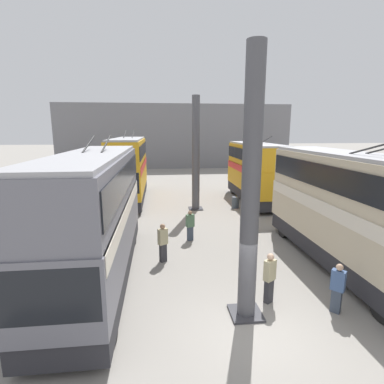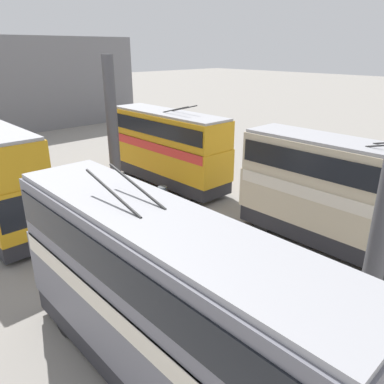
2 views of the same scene
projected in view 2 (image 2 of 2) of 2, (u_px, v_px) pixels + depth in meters
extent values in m
plane|color=gray|center=(383.00, 361.00, 10.99)|extent=(240.00, 240.00, 0.00)
cylinder|color=#4C4C51|center=(383.00, 225.00, 10.00)|extent=(0.57, 0.57, 8.32)
cube|color=#333338|center=(358.00, 346.00, 11.49)|extent=(1.02, 1.02, 0.08)
cylinder|color=#4C4C51|center=(114.00, 141.00, 19.09)|extent=(0.57, 0.57, 8.32)
cube|color=#333338|center=(119.00, 214.00, 20.58)|extent=(1.02, 1.02, 0.08)
cylinder|color=black|center=(287.00, 210.00, 19.93)|extent=(1.05, 0.30, 1.05)
cylinder|color=black|center=(263.00, 221.00, 18.59)|extent=(1.05, 0.30, 1.05)
cube|color=#28282D|center=(349.00, 239.00, 16.54)|extent=(10.41, 2.45, 0.79)
cube|color=beige|center=(354.00, 211.00, 16.04)|extent=(10.63, 2.50, 1.95)
cube|color=silver|center=(356.00, 196.00, 15.79)|extent=(10.31, 2.54, 0.55)
cube|color=beige|center=(361.00, 169.00, 15.37)|extent=(10.52, 2.43, 1.82)
cube|color=black|center=(361.00, 167.00, 15.33)|extent=(10.20, 2.51, 1.00)
cube|color=#9E9EA3|center=(365.00, 146.00, 15.01)|extent=(10.41, 2.25, 0.14)
cube|color=black|center=(256.00, 178.00, 19.55)|extent=(0.12, 2.30, 1.25)
cylinder|color=black|center=(153.00, 163.00, 27.89)|extent=(1.05, 0.30, 1.05)
cylinder|color=black|center=(129.00, 169.00, 26.55)|extent=(1.05, 0.30, 1.05)
cylinder|color=black|center=(212.00, 184.00, 23.70)|extent=(1.05, 0.30, 1.05)
cylinder|color=black|center=(187.00, 192.00, 22.36)|extent=(1.05, 0.30, 1.05)
cube|color=#28282D|center=(169.00, 174.00, 25.00)|extent=(8.97, 2.45, 0.79)
cube|color=gold|center=(169.00, 154.00, 24.50)|extent=(9.15, 2.50, 1.97)
cube|color=red|center=(168.00, 144.00, 24.25)|extent=(8.87, 2.54, 0.55)
cube|color=gold|center=(168.00, 127.00, 23.85)|extent=(9.06, 2.43, 1.65)
cube|color=black|center=(168.00, 126.00, 23.82)|extent=(8.78, 2.51, 0.91)
cube|color=#9E9EA3|center=(168.00, 113.00, 23.52)|extent=(8.97, 2.25, 0.14)
cube|color=black|center=(129.00, 140.00, 27.50)|extent=(0.12, 2.30, 1.26)
cylinder|color=#282828|center=(184.00, 108.00, 22.84)|extent=(2.35, 0.07, 0.65)
cylinder|color=#282828|center=(175.00, 110.00, 22.39)|extent=(2.35, 0.07, 0.65)
cylinder|color=black|center=(121.00, 294.00, 13.24)|extent=(0.92, 0.30, 0.92)
cylinder|color=black|center=(65.00, 321.00, 11.90)|extent=(0.92, 0.30, 0.92)
cube|color=#28282D|center=(163.00, 366.00, 10.02)|extent=(10.31, 2.45, 0.76)
cube|color=slate|center=(162.00, 323.00, 9.50)|extent=(10.52, 2.50, 2.12)
cube|color=silver|center=(161.00, 297.00, 9.21)|extent=(10.20, 2.54, 0.55)
cube|color=slate|center=(159.00, 256.00, 8.79)|extent=(10.41, 2.43, 1.79)
cube|color=black|center=(159.00, 252.00, 8.76)|extent=(10.10, 2.51, 0.98)
cube|color=#9E9EA3|center=(158.00, 219.00, 8.44)|extent=(10.31, 2.25, 0.14)
cylinder|color=#282828|center=(136.00, 185.00, 9.43)|extent=(2.35, 0.07, 0.65)
cylinder|color=#282828|center=(112.00, 192.00, 8.99)|extent=(2.35, 0.07, 0.65)
cylinder|color=black|center=(46.00, 233.00, 17.62)|extent=(0.91, 0.30, 0.91)
cube|color=black|center=(28.00, 210.00, 15.35)|extent=(0.12, 2.30, 1.44)
cube|color=#384251|center=(183.00, 262.00, 15.31)|extent=(0.29, 0.35, 0.78)
cube|color=#4C7051|center=(183.00, 247.00, 15.05)|extent=(0.37, 0.48, 0.68)
sphere|color=#A37A5B|center=(183.00, 237.00, 14.89)|extent=(0.22, 0.22, 0.22)
cube|color=#2D2D33|center=(355.00, 312.00, 12.39)|extent=(0.33, 0.36, 0.84)
cube|color=tan|center=(359.00, 292.00, 12.11)|extent=(0.43, 0.48, 0.73)
sphere|color=tan|center=(361.00, 279.00, 11.93)|extent=(0.24, 0.24, 0.24)
cube|color=#2D2D33|center=(199.00, 307.00, 12.63)|extent=(0.33, 0.36, 0.84)
cube|color=tan|center=(199.00, 287.00, 12.35)|extent=(0.43, 0.48, 0.73)
sphere|color=#A37A5B|center=(199.00, 275.00, 12.18)|extent=(0.24, 0.24, 0.24)
cylinder|color=#424C56|center=(163.00, 194.00, 22.39)|extent=(0.55, 0.55, 0.87)
cylinder|color=#424C56|center=(163.00, 194.00, 22.39)|extent=(0.58, 0.58, 0.04)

